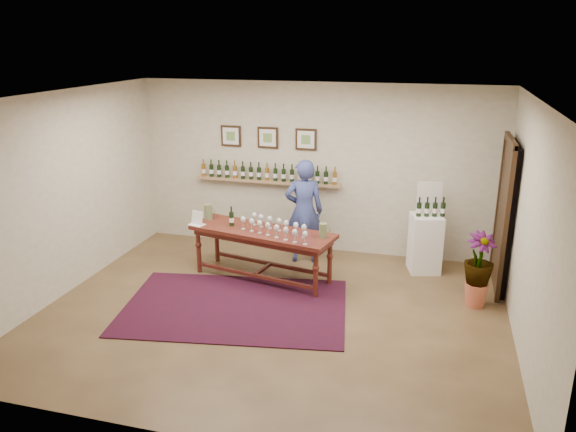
% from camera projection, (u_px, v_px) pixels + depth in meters
% --- Properties ---
extents(ground, '(6.00, 6.00, 0.00)m').
position_uv_depth(ground, '(272.00, 313.00, 7.38)').
color(ground, '#4D3822').
rests_on(ground, ground).
extents(room_shell, '(6.00, 6.00, 6.00)m').
position_uv_depth(room_shell, '(446.00, 205.00, 8.22)').
color(room_shell, beige).
rests_on(room_shell, ground).
extents(rug, '(3.23, 2.41, 0.02)m').
position_uv_depth(rug, '(235.00, 307.00, 7.55)').
color(rug, '#4E0E18').
rests_on(rug, ground).
extents(tasting_table, '(2.26, 1.12, 0.77)m').
position_uv_depth(tasting_table, '(262.00, 237.00, 8.27)').
color(tasting_table, '#491512').
rests_on(tasting_table, ground).
extents(table_glasses, '(1.48, 0.83, 0.20)m').
position_uv_depth(table_glasses, '(273.00, 226.00, 8.07)').
color(table_glasses, silver).
rests_on(table_glasses, tasting_table).
extents(table_bottles, '(0.29, 0.19, 0.29)m').
position_uv_depth(table_bottles, '(233.00, 216.00, 8.41)').
color(table_bottles, black).
rests_on(table_bottles, tasting_table).
extents(pitcher_left, '(0.18, 0.18, 0.24)m').
position_uv_depth(pitcher_left, '(208.00, 212.00, 8.70)').
color(pitcher_left, '#616F45').
rests_on(pitcher_left, tasting_table).
extents(pitcher_right, '(0.16, 0.16, 0.21)m').
position_uv_depth(pitcher_right, '(323.00, 231.00, 7.89)').
color(pitcher_right, '#616F45').
rests_on(pitcher_right, tasting_table).
extents(menu_card, '(0.26, 0.22, 0.21)m').
position_uv_depth(menu_card, '(197.00, 218.00, 8.45)').
color(menu_card, silver).
rests_on(menu_card, tasting_table).
extents(display_pedestal, '(0.55, 0.55, 0.90)m').
position_uv_depth(display_pedestal, '(425.00, 243.00, 8.60)').
color(display_pedestal, white).
rests_on(display_pedestal, ground).
extents(pedestal_bottles, '(0.30, 0.15, 0.29)m').
position_uv_depth(pedestal_bottles, '(431.00, 207.00, 8.39)').
color(pedestal_bottles, black).
rests_on(pedestal_bottles, display_pedestal).
extents(info_sign, '(0.37, 0.12, 0.52)m').
position_uv_depth(info_sign, '(429.00, 197.00, 8.49)').
color(info_sign, silver).
rests_on(info_sign, display_pedestal).
extents(potted_plant, '(0.62, 0.62, 0.89)m').
position_uv_depth(potted_plant, '(478.00, 270.00, 7.44)').
color(potted_plant, '#BF5B3F').
rests_on(potted_plant, ground).
extents(person, '(0.70, 0.55, 1.68)m').
position_uv_depth(person, '(304.00, 211.00, 8.88)').
color(person, navy).
rests_on(person, ground).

